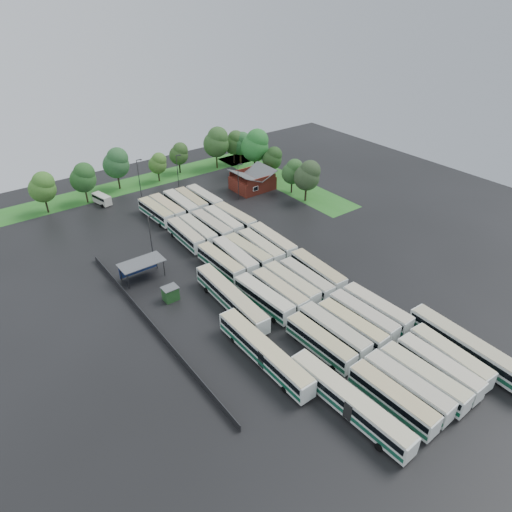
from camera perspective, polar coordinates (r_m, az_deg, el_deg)
ground at (r=80.36m, az=4.03°, el=-5.58°), size 160.00×160.00×0.00m
brick_building at (r=121.64m, az=-0.44°, el=9.19°), size 10.07×8.60×5.39m
wash_shed at (r=87.05m, az=-14.21°, el=-0.95°), size 8.20×4.20×3.58m
utility_hut at (r=81.02m, az=-10.64°, el=-4.62°), size 2.70×2.20×2.62m
grass_strip_north at (r=130.33m, az=-14.27°, el=8.90°), size 80.00×10.00×0.01m
grass_strip_east at (r=128.12m, az=3.20°, el=9.45°), size 10.00×50.00×0.01m
west_fence at (r=76.28m, az=-12.96°, el=-8.28°), size 0.10×50.00×1.20m
bus_r0c0 at (r=64.30m, az=16.67°, el=-16.68°), size 3.11×12.75×3.52m
bus_r0c1 at (r=66.25m, az=18.37°, el=-15.24°), size 3.22×12.81×3.54m
bus_r0c2 at (r=68.06m, az=20.18°, el=-14.10°), size 3.20×12.97×3.58m
bus_r0c3 at (r=70.31m, az=21.86°, el=-12.82°), size 2.71×12.61×3.51m
bus_r0c4 at (r=72.48m, az=23.06°, el=-11.57°), size 3.29×12.70×3.50m
bus_r1c0 at (r=69.92m, az=8.03°, el=-10.63°), size 3.03×12.43×3.44m
bus_r1c1 at (r=71.90m, az=9.70°, el=-9.31°), size 3.10×12.90×3.57m
bus_r1c2 at (r=73.58m, az=11.85°, el=-8.54°), size 3.21×12.44×3.43m
bus_r1c3 at (r=75.74m, az=13.24°, el=-7.37°), size 3.09×12.60×3.48m
bus_r1c4 at (r=77.82m, az=14.82°, el=-6.40°), size 3.12×12.68×3.51m
bus_r2c0 at (r=77.51m, az=0.99°, el=-5.28°), size 3.37×12.94×3.57m
bus_r2c1 at (r=79.15m, az=2.95°, el=-4.48°), size 2.84×12.49×3.47m
bus_r2c2 at (r=81.03m, az=4.44°, el=-3.57°), size 2.83×12.52×3.48m
bus_r2c3 at (r=82.58m, az=6.31°, el=-2.96°), size 2.72×12.22×3.39m
bus_r2c4 at (r=84.82m, az=7.72°, el=-1.94°), size 3.33×12.99×3.58m
bus_r3c0 at (r=86.97m, az=-4.46°, el=-0.84°), size 2.87×12.54×3.48m
bus_r3c1 at (r=88.41m, az=-2.66°, el=-0.14°), size 3.26×12.92×3.57m
bus_r3c2 at (r=89.86m, az=-1.04°, el=0.43°), size 3.09×12.57×3.48m
bus_r3c3 at (r=91.34m, az=0.60°, el=1.02°), size 3.04×12.71×3.52m
bus_r3c4 at (r=93.49m, az=2.07°, el=1.82°), size 3.15×13.00×3.60m
bus_r4c0 at (r=97.13m, az=-8.78°, el=2.62°), size 3.03×12.50×3.46m
bus_r4c1 at (r=98.35m, az=-7.26°, el=3.12°), size 2.84×12.32×3.42m
bus_r4c2 at (r=99.74m, az=-5.57°, el=3.71°), size 2.84×12.70×3.53m
bus_r4c3 at (r=101.44m, az=-4.15°, el=4.28°), size 2.84×12.57×3.49m
bus_r4c4 at (r=103.03m, az=-2.67°, el=4.79°), size 3.25×12.73×3.51m
bus_r5c0 at (r=108.16m, az=-12.38°, el=5.41°), size 3.17×12.52×3.46m
bus_r5c1 at (r=109.18m, az=-11.03°, el=5.85°), size 3.08×12.74×3.53m
bus_r5c2 at (r=110.49m, az=-9.37°, el=6.37°), size 2.95×12.96×3.60m
bus_r5c3 at (r=112.08m, az=-8.09°, el=6.80°), size 2.84×12.24×3.39m
bus_r5c4 at (r=112.99m, az=-6.48°, el=7.17°), size 2.92×12.65×3.51m
artic_bus_west_a at (r=62.60m, az=11.55°, el=-17.40°), size 3.46×19.18×3.54m
artic_bus_west_b at (r=77.64m, az=-3.14°, el=-5.25°), size 3.42×19.30×3.57m
artic_bus_west_c at (r=67.59m, az=1.01°, el=-11.94°), size 2.80×19.30×3.58m
artic_bus_east at (r=75.02m, az=25.07°, el=-10.38°), size 3.38×19.48×3.60m
minibus at (r=119.70m, az=-18.71°, el=6.79°), size 3.19×5.86×2.42m
tree_north_0 at (r=117.90m, az=-25.11°, el=7.84°), size 6.19×6.19×10.25m
tree_north_1 at (r=119.78m, az=-20.77°, el=9.19°), size 6.22×6.22×10.31m
tree_north_2 at (r=125.26m, az=-17.04°, el=11.09°), size 6.74×6.74×11.17m
tree_north_3 at (r=128.15m, az=-12.15°, el=11.29°), size 4.89×4.89×8.10m
tree_north_4 at (r=133.02m, az=-9.58°, el=12.52°), size 5.31×5.31×8.80m
tree_north_5 at (r=134.50m, az=-4.94°, el=14.03°), size 7.33×7.33×12.14m
tree_north_6 at (r=138.52m, az=-2.70°, el=14.01°), size 5.98×5.98×9.91m
tree_east_0 at (r=113.77m, az=6.50°, el=9.99°), size 6.34×6.34×10.50m
tree_east_1 at (r=118.44m, az=4.66°, el=10.50°), size 5.46×5.46×9.04m
tree_east_2 at (r=127.79m, az=2.12°, el=12.14°), size 5.34×5.34×8.84m
tree_east_3 at (r=130.17m, az=-0.06°, el=13.70°), size 7.67×7.67×12.70m
tree_east_4 at (r=138.35m, az=-1.88°, el=13.90°), size 5.76×5.76×9.53m
lamp_post_ne at (r=114.13m, az=-2.19°, el=9.53°), size 1.44×0.28×9.36m
lamp_post_nw at (r=89.32m, az=-12.97°, el=2.37°), size 1.59×0.31×10.31m
lamp_post_back_w at (r=119.63m, az=-14.41°, el=9.73°), size 1.50×0.29×9.72m
lamp_post_back_e at (r=121.16m, az=-9.74°, el=10.52°), size 1.48×0.29×9.58m
puddle_0 at (r=70.13m, az=15.55°, el=-13.70°), size 4.05×4.05×0.01m
puddle_1 at (r=75.15m, az=20.34°, el=-11.06°), size 3.53×3.53×0.01m
puddle_2 at (r=79.19m, az=-2.36°, el=-6.17°), size 4.86×4.86×0.01m
puddle_3 at (r=79.44m, az=7.07°, el=-6.29°), size 5.09×5.09×0.01m
puddle_4 at (r=78.70m, az=19.33°, el=-8.60°), size 3.53×3.53×0.01m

